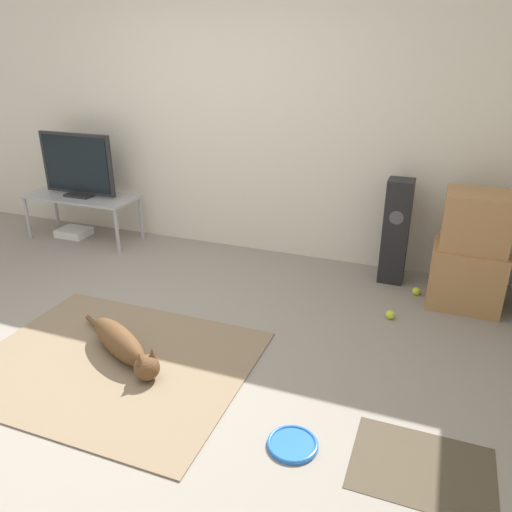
{
  "coord_description": "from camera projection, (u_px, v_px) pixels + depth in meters",
  "views": [
    {
      "loc": [
        1.88,
        -2.3,
        1.92
      ],
      "look_at": [
        0.66,
        0.91,
        0.45
      ],
      "focal_mm": 35.0,
      "sensor_mm": 36.0,
      "label": 1
    }
  ],
  "objects": [
    {
      "name": "ground_plane",
      "position": [
        116.0,
        354.0,
        3.35
      ],
      "size": [
        12.0,
        12.0,
        0.0
      ],
      "primitive_type": "plane",
      "color": "gray"
    },
    {
      "name": "wall_back",
      "position": [
        235.0,
        118.0,
        4.65
      ],
      "size": [
        8.0,
        0.06,
        2.55
      ],
      "color": "silver",
      "rests_on": "ground_plane"
    },
    {
      "name": "area_rug",
      "position": [
        113.0,
        362.0,
        3.25
      ],
      "size": [
        1.75,
        1.4,
        0.01
      ],
      "color": "#847056",
      "rests_on": "ground_plane"
    },
    {
      "name": "dog",
      "position": [
        123.0,
        344.0,
        3.25
      ],
      "size": [
        0.87,
        0.52,
        0.21
      ],
      "color": "brown",
      "rests_on": "area_rug"
    },
    {
      "name": "frisbee",
      "position": [
        293.0,
        444.0,
        2.58
      ],
      "size": [
        0.27,
        0.27,
        0.03
      ],
      "color": "blue",
      "rests_on": "ground_plane"
    },
    {
      "name": "cardboard_box_lower",
      "position": [
        466.0,
        276.0,
        3.9
      ],
      "size": [
        0.54,
        0.44,
        0.48
      ],
      "color": "#A87A4C",
      "rests_on": "ground_plane"
    },
    {
      "name": "cardboard_box_upper",
      "position": [
        477.0,
        221.0,
        3.73
      ],
      "size": [
        0.48,
        0.39,
        0.43
      ],
      "color": "#A87A4C",
      "rests_on": "cardboard_box_lower"
    },
    {
      "name": "floor_speaker",
      "position": [
        396.0,
        232.0,
        4.22
      ],
      "size": [
        0.21,
        0.21,
        0.9
      ],
      "color": "black",
      "rests_on": "ground_plane"
    },
    {
      "name": "tv_stand",
      "position": [
        82.0,
        200.0,
        5.18
      ],
      "size": [
        1.18,
        0.48,
        0.46
      ],
      "color": "#A8A8AD",
      "rests_on": "ground_plane"
    },
    {
      "name": "tv",
      "position": [
        77.0,
        166.0,
        5.04
      ],
      "size": [
        0.83,
        0.2,
        0.64
      ],
      "color": "#232326",
      "rests_on": "tv_stand"
    },
    {
      "name": "tennis_ball_by_boxes",
      "position": [
        390.0,
        315.0,
        3.76
      ],
      "size": [
        0.07,
        0.07,
        0.07
      ],
      "color": "#C6E033",
      "rests_on": "ground_plane"
    },
    {
      "name": "tennis_ball_near_speaker",
      "position": [
        416.0,
        291.0,
        4.12
      ],
      "size": [
        0.07,
        0.07,
        0.07
      ],
      "color": "#C6E033",
      "rests_on": "ground_plane"
    },
    {
      "name": "game_console",
      "position": [
        74.0,
        232.0,
        5.38
      ],
      "size": [
        0.32,
        0.26,
        0.08
      ],
      "color": "white",
      "rests_on": "ground_plane"
    },
    {
      "name": "door_mat",
      "position": [
        422.0,
        468.0,
        2.45
      ],
      "size": [
        0.68,
        0.52,
        0.01
      ],
      "color": "#4C4233",
      "rests_on": "ground_plane"
    }
  ]
}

